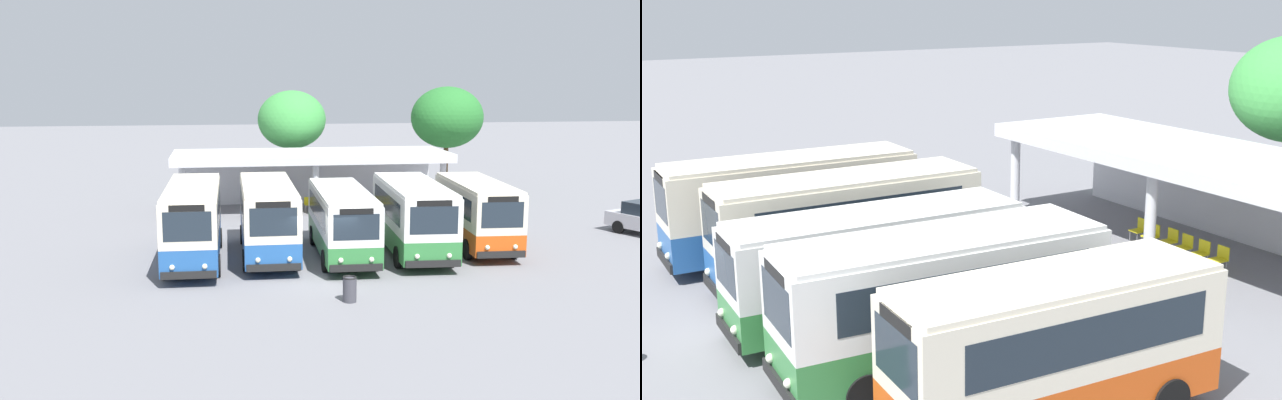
# 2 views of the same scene
# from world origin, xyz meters

# --- Properties ---
(ground_plane) EXTENTS (180.00, 180.00, 0.00)m
(ground_plane) POSITION_xyz_m (0.00, 0.00, 0.00)
(ground_plane) COLOR slate
(city_bus_nearest_orange) EXTENTS (2.37, 8.03, 3.26)m
(city_bus_nearest_orange) POSITION_xyz_m (-5.04, 3.02, 1.80)
(city_bus_nearest_orange) COLOR black
(city_bus_nearest_orange) RESTS_ON ground
(city_bus_second_in_row) EXTENTS (2.39, 7.85, 3.21)m
(city_bus_second_in_row) POSITION_xyz_m (-1.87, 3.57, 1.78)
(city_bus_second_in_row) COLOR black
(city_bus_second_in_row) RESTS_ON ground
(city_bus_middle_cream) EXTENTS (2.42, 7.74, 2.95)m
(city_bus_middle_cream) POSITION_xyz_m (1.31, 3.02, 1.65)
(city_bus_middle_cream) COLOR black
(city_bus_middle_cream) RESTS_ON ground
(city_bus_fourth_amber) EXTENTS (2.70, 7.62, 3.16)m
(city_bus_fourth_amber) POSITION_xyz_m (4.48, 3.11, 1.75)
(city_bus_fourth_amber) COLOR black
(city_bus_fourth_amber) RESTS_ON ground
(city_bus_fifth_blue) EXTENTS (2.48, 6.88, 3.07)m
(city_bus_fifth_blue) POSITION_xyz_m (7.65, 3.79, 1.70)
(city_bus_fifth_blue) COLOR black
(city_bus_fifth_blue) RESTS_ON ground
(terminal_canopy) EXTENTS (15.99, 5.24, 3.40)m
(terminal_canopy) POSITION_xyz_m (1.40, 15.03, 2.63)
(terminal_canopy) COLOR silver
(terminal_canopy) RESTS_ON ground
(waiting_chair_end_by_column) EXTENTS (0.45, 0.45, 0.86)m
(waiting_chair_end_by_column) POSITION_xyz_m (-0.31, 13.52, 0.52)
(waiting_chair_end_by_column) COLOR slate
(waiting_chair_end_by_column) RESTS_ON ground
(waiting_chair_second_from_end) EXTENTS (0.45, 0.45, 0.86)m
(waiting_chair_second_from_end) POSITION_xyz_m (0.40, 13.40, 0.52)
(waiting_chair_second_from_end) COLOR slate
(waiting_chair_second_from_end) RESTS_ON ground
(waiting_chair_middle_seat) EXTENTS (0.45, 0.45, 0.86)m
(waiting_chair_middle_seat) POSITION_xyz_m (1.11, 13.52, 0.52)
(waiting_chair_middle_seat) COLOR slate
(waiting_chair_middle_seat) RESTS_ON ground
(waiting_chair_fourth_seat) EXTENTS (0.45, 0.45, 0.86)m
(waiting_chair_fourth_seat) POSITION_xyz_m (1.82, 13.43, 0.52)
(waiting_chair_fourth_seat) COLOR slate
(waiting_chair_fourth_seat) RESTS_ON ground
(waiting_chair_fifth_seat) EXTENTS (0.45, 0.45, 0.86)m
(waiting_chair_fifth_seat) POSITION_xyz_m (2.53, 13.42, 0.52)
(waiting_chair_fifth_seat) COLOR slate
(waiting_chair_fifth_seat) RESTS_ON ground
(waiting_chair_far_end_seat) EXTENTS (0.45, 0.45, 0.86)m
(waiting_chair_far_end_seat) POSITION_xyz_m (3.25, 13.45, 0.52)
(waiting_chair_far_end_seat) COLOR slate
(waiting_chair_far_end_seat) RESTS_ON ground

